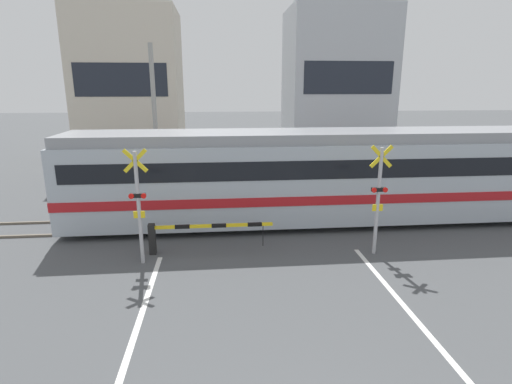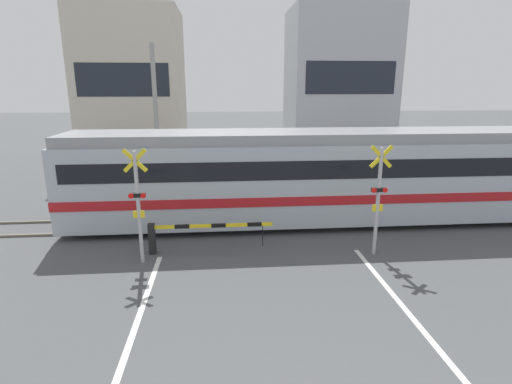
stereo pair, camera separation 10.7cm
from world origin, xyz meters
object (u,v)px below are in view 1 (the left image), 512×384
(crossing_barrier_near, at_px, (186,232))
(crossing_barrier_far, at_px, (295,184))
(crossing_signal_right, at_px, (378,195))
(crossing_signal_left, at_px, (138,202))
(pedestrian, at_px, (262,171))
(commuter_train, at_px, (318,174))

(crossing_barrier_near, xyz_separation_m, crossing_barrier_far, (4.54, 5.87, 0.00))
(crossing_barrier_far, relative_size, crossing_signal_right, 1.13)
(crossing_signal_left, relative_size, crossing_signal_right, 1.00)
(crossing_signal_left, bearing_deg, crossing_barrier_far, 48.31)
(crossing_barrier_near, height_order, crossing_signal_left, crossing_signal_left)
(crossing_signal_right, bearing_deg, pedestrian, 107.00)
(crossing_barrier_near, distance_m, crossing_signal_left, 1.82)
(commuter_train, bearing_deg, crossing_signal_right, -71.84)
(crossing_signal_left, relative_size, pedestrian, 2.17)
(crossing_barrier_far, relative_size, crossing_signal_left, 1.13)
(crossing_signal_left, bearing_deg, pedestrian, 62.02)
(pedestrian, bearing_deg, commuter_train, -73.71)
(pedestrian, bearing_deg, crossing_signal_left, -117.98)
(crossing_barrier_near, bearing_deg, crossing_barrier_far, 52.26)
(crossing_signal_left, xyz_separation_m, pedestrian, (4.45, 8.38, -0.98))
(crossing_signal_left, bearing_deg, commuter_train, 28.11)
(crossing_barrier_near, height_order, pedestrian, pedestrian)
(commuter_train, bearing_deg, crossing_barrier_near, -151.49)
(crossing_barrier_far, bearing_deg, crossing_signal_left, -131.69)
(crossing_barrier_far, height_order, crossing_signal_left, crossing_signal_left)
(commuter_train, bearing_deg, crossing_barrier_far, 93.31)
(crossing_barrier_near, xyz_separation_m, pedestrian, (3.22, 7.76, 0.21))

